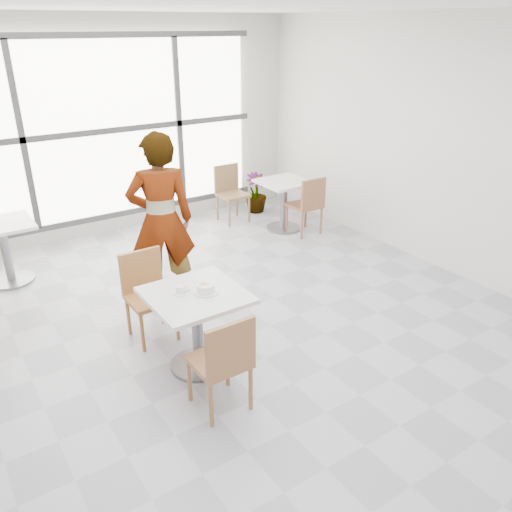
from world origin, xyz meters
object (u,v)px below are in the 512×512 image
bg_table_left (4,244)px  person (161,221)px  bg_chair_right_near (308,202)px  bg_table_right (284,198)px  chair_near (224,359)px  bg_chair_right_far (230,189)px  chair_far (147,289)px  oatmeal_bowl (206,288)px  main_table (197,316)px  coffee_cup (181,290)px  plant_right (256,193)px

bg_table_left → person: bearing=-46.7°
bg_chair_right_near → bg_table_right: bearing=-68.5°
person → bg_table_right: size_ratio=2.53×
chair_near → bg_chair_right_far: (2.33, 3.77, 0.00)m
chair_far → chair_near: bearing=-88.1°
oatmeal_bowl → bg_table_left: bearing=112.8°
chair_far → bg_table_left: (-0.94, 2.01, -0.01)m
main_table → person: 1.40m
person → bg_table_right: person is taller
oatmeal_bowl → bg_chair_right_near: (2.75, 1.99, -0.29)m
person → bg_table_left: bearing=-28.3°
oatmeal_bowl → coffee_cup: size_ratio=1.32×
main_table → bg_chair_right_near: size_ratio=0.92×
coffee_cup → bg_chair_right_far: 3.85m
main_table → chair_far: chair_far is taller
chair_far → plant_right: size_ratio=1.35×
chair_near → plant_right: (2.88, 3.87, -0.18)m
oatmeal_bowl → bg_chair_right_far: bearing=55.9°
bg_table_left → coffee_cup: bearing=-69.7°
person → plant_right: bearing=-124.0°
bg_table_left → bg_table_right: size_ratio=1.00×
main_table → coffee_cup: coffee_cup is taller
bg_chair_right_near → main_table: bearing=34.5°
bg_table_right → bg_chair_right_far: bg_chair_right_far is taller
oatmeal_bowl → plant_right: size_ratio=0.33×
chair_near → bg_chair_right_far: same height
plant_right → coffee_cup: bearing=-132.4°
coffee_cup → person: size_ratio=0.08×
chair_far → person: 0.83m
bg_chair_right_far → plant_right: (0.55, 0.10, -0.18)m
person → plant_right: size_ratio=2.94×
chair_far → coffee_cup: chair_far is taller
bg_table_right → main_table: bearing=-139.0°
coffee_cup → bg_chair_right_near: bg_chair_right_near is taller
main_table → bg_chair_right_far: bg_chair_right_far is taller
bg_chair_right_far → plant_right: 0.59m
coffee_cup → bg_table_right: 3.60m
coffee_cup → plant_right: (2.88, 3.15, -0.46)m
chair_near → chair_far: bearing=-88.1°
chair_near → oatmeal_bowl: chair_near is taller
bg_chair_right_near → plant_right: (-0.06, 1.27, -0.18)m
bg_chair_right_near → plant_right: bg_chair_right_near is taller
main_table → person: size_ratio=0.42×
main_table → bg_chair_right_far: 3.84m
chair_far → plant_right: chair_far is taller
coffee_cup → bg_table_left: 2.88m
bg_chair_right_near → chair_far: bearing=21.9°
bg_table_right → bg_chair_right_near: bearing=-68.5°
oatmeal_bowl → bg_chair_right_near: 3.41m
chair_far → coffee_cup: (0.05, -0.68, 0.28)m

